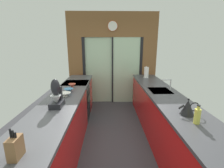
% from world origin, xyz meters
% --- Properties ---
extents(ground_plane, '(5.04, 7.60, 0.02)m').
position_xyz_m(ground_plane, '(0.00, 0.60, -0.01)').
color(ground_plane, '#38383D').
extents(back_wall_unit, '(2.64, 0.12, 2.70)m').
position_xyz_m(back_wall_unit, '(0.00, 2.40, 1.52)').
color(back_wall_unit, brown).
rests_on(back_wall_unit, ground_plane).
extents(left_counter_run, '(0.62, 3.80, 0.92)m').
position_xyz_m(left_counter_run, '(-0.91, 0.13, 0.47)').
color(left_counter_run, red).
rests_on(left_counter_run, ground_plane).
extents(right_counter_run, '(0.62, 3.80, 0.92)m').
position_xyz_m(right_counter_run, '(0.91, 0.30, 0.46)').
color(right_counter_run, red).
rests_on(right_counter_run, ground_plane).
extents(sink_faucet, '(0.19, 0.02, 0.23)m').
position_xyz_m(sink_faucet, '(1.05, 0.55, 1.08)').
color(sink_faucet, '#B7BABC').
rests_on(sink_faucet, right_counter_run).
extents(oven_range, '(0.60, 0.60, 0.92)m').
position_xyz_m(oven_range, '(-0.91, 1.25, 0.46)').
color(oven_range, black).
rests_on(oven_range, ground_plane).
extents(mixing_bowl_near, '(0.20, 0.20, 0.07)m').
position_xyz_m(mixing_bowl_near, '(-0.89, 0.22, 0.96)').
color(mixing_bowl_near, silver).
rests_on(mixing_bowl_near, left_counter_run).
extents(mixing_bowl_mid, '(0.18, 0.18, 0.07)m').
position_xyz_m(mixing_bowl_mid, '(-0.89, 0.48, 0.96)').
color(mixing_bowl_mid, teal).
rests_on(mixing_bowl_mid, left_counter_run).
extents(mixing_bowl_far, '(0.16, 0.16, 0.09)m').
position_xyz_m(mixing_bowl_far, '(-0.89, 0.79, 0.97)').
color(mixing_bowl_far, '#BC4C38').
rests_on(mixing_bowl_far, left_counter_run).
extents(knife_block, '(0.08, 0.14, 0.26)m').
position_xyz_m(knife_block, '(-0.89, -1.33, 1.02)').
color(knife_block, brown).
rests_on(knife_block, left_counter_run).
extents(stand_mixer, '(0.17, 0.27, 0.42)m').
position_xyz_m(stand_mixer, '(-0.89, -0.24, 1.08)').
color(stand_mixer, black).
rests_on(stand_mixer, left_counter_run).
extents(kettle, '(0.27, 0.19, 0.23)m').
position_xyz_m(kettle, '(0.89, -0.56, 1.02)').
color(kettle, black).
rests_on(kettle, right_counter_run).
extents(soap_bottle, '(0.07, 0.07, 0.23)m').
position_xyz_m(soap_bottle, '(0.89, -0.80, 1.02)').
color(soap_bottle, '#D1CC4C').
rests_on(soap_bottle, right_counter_run).
extents(paper_towel_roll, '(0.14, 0.14, 0.32)m').
position_xyz_m(paper_towel_roll, '(0.89, 1.75, 1.06)').
color(paper_towel_roll, '#B7BABC').
rests_on(paper_towel_roll, right_counter_run).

